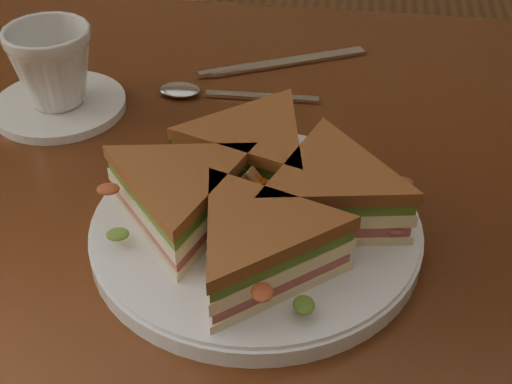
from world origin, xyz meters
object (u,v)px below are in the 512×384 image
Objects in this scene: plate at (256,230)px; spoon at (200,92)px; sandwich_wedges at (256,197)px; saucer at (60,105)px; knife at (277,64)px; table at (303,249)px; coffee_cup at (52,66)px.

plate is 1.55× the size of spoon.
saucer is (-0.25, 0.18, -0.04)m from sandwich_wedges.
plate reaches higher than knife.
table is 0.31m from saucer.
table is 12.87× the size of coffee_cup.
coffee_cup is at bearing 143.99° from plate.
spoon is at bearing 40.02° from coffee_cup.
plate reaches higher than saucer.
plate is at bearing -112.83° from knife.
saucer reaches higher than table.
knife is (-0.02, 0.32, -0.01)m from plate.
plate is 1.96× the size of saucer.
saucer is at bearing 143.99° from plate.
coffee_cup is (-0.15, -0.05, 0.05)m from spoon.
sandwich_wedges is 3.22× the size of coffee_cup.
plate reaches higher than table.
table is 0.33m from coffee_cup.
coffee_cup reaches higher than sandwich_wedges.
plate reaches higher than spoon.
sandwich_wedges reaches higher than plate.
table is 4.00× the size of sandwich_wedges.
table is 8.22× the size of saucer.
spoon reaches higher than knife.
coffee_cup is at bearing -175.23° from knife.
plate is at bearing -90.00° from sandwich_wedges.
table is at bearing -46.79° from spoon.
saucer is (-0.23, -0.14, 0.00)m from knife.
table is 0.15m from plate.
spoon is at bearing 113.28° from sandwich_wedges.
knife is at bearing 31.41° from saucer.
knife is at bearing 45.08° from spoon.
sandwich_wedges is 0.31m from coffee_cup.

